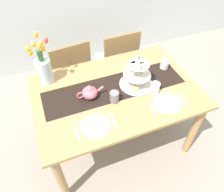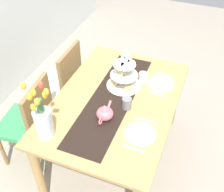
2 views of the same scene
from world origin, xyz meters
name	(u,v)px [view 1 (image 1 of 2)]	position (x,y,z in m)	size (l,w,h in m)	color
ground_plane	(115,138)	(0.00, 0.00, 0.00)	(8.00, 8.00, 0.00)	gray
dining_table	(116,99)	(0.00, 0.00, 0.65)	(1.43, 0.97, 0.76)	tan
chair_left	(71,71)	(-0.27, 0.71, 0.50)	(0.46, 0.46, 0.91)	olive
chair_right	(117,60)	(0.31, 0.71, 0.50)	(0.43, 0.43, 0.91)	olive
table_runner	(114,87)	(0.00, 0.03, 0.76)	(1.26, 0.33, 0.00)	black
tiered_cake_stand	(137,76)	(0.20, 0.00, 0.86)	(0.30, 0.30, 0.30)	beige
teapot	(90,92)	(-0.24, 0.00, 0.82)	(0.24, 0.13, 0.14)	#D66B75
tulip_vase	(44,68)	(-0.54, 0.34, 0.92)	(0.18, 0.20, 0.44)	silver
cream_jug	(164,64)	(0.55, 0.12, 0.80)	(0.08, 0.08, 0.09)	white
dinner_plate_left	(95,125)	(-0.29, -0.30, 0.76)	(0.23, 0.23, 0.01)	white
fork_left	(77,131)	(-0.43, -0.30, 0.76)	(0.02, 0.15, 0.01)	silver
knife_left	(113,120)	(-0.14, -0.30, 0.76)	(0.01, 0.17, 0.01)	silver
dinner_plate_right	(167,103)	(0.34, -0.30, 0.76)	(0.23, 0.23, 0.01)	white
fork_right	(152,108)	(0.19, -0.30, 0.76)	(0.02, 0.15, 0.01)	silver
knife_right	(182,98)	(0.48, -0.30, 0.76)	(0.01, 0.17, 0.01)	silver
mug_grey	(114,97)	(-0.06, -0.12, 0.81)	(0.08, 0.08, 0.10)	slate
mug_white_text	(155,88)	(0.31, -0.14, 0.81)	(0.08, 0.08, 0.10)	white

